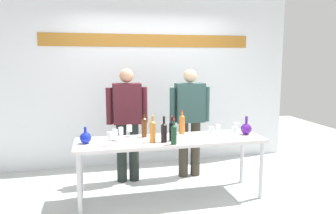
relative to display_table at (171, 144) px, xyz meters
name	(u,v)px	position (x,y,z in m)	size (l,w,h in m)	color
ground_plane	(171,198)	(0.00, 0.00, -0.70)	(10.00, 10.00, 0.00)	#B2B7B7
back_wall	(149,74)	(0.00, 1.54, 0.80)	(4.86, 0.11, 3.00)	white
display_table	(171,144)	(0.00, 0.00, 0.00)	(2.31, 0.64, 0.76)	silver
decanter_blue_left	(86,138)	(-1.02, 0.01, 0.13)	(0.13, 0.13, 0.20)	#1426BA
decanter_blue_right	(246,129)	(1.01, 0.01, 0.14)	(0.14, 0.14, 0.24)	#4E1A8B
presenter_left	(127,119)	(-0.46, 0.71, 0.21)	(0.58, 0.22, 1.61)	black
presenter_right	(190,116)	(0.46, 0.71, 0.21)	(0.61, 0.22, 1.59)	#373326
wine_bottle_0	(164,132)	(-0.12, -0.14, 0.19)	(0.07, 0.07, 0.31)	black
wine_bottle_1	(153,131)	(-0.25, -0.11, 0.20)	(0.07, 0.07, 0.32)	#C9752B
wine_bottle_2	(182,123)	(0.21, 0.24, 0.20)	(0.07, 0.07, 0.31)	orange
wine_bottle_3	(172,130)	(-0.01, -0.09, 0.19)	(0.07, 0.07, 0.30)	black
wine_bottle_4	(144,126)	(-0.30, 0.18, 0.20)	(0.07, 0.07, 0.31)	#552C11
wine_bottle_5	(174,134)	(-0.03, -0.26, 0.19)	(0.07, 0.07, 0.30)	#163D22
wine_glass_left_0	(121,131)	(-0.61, 0.05, 0.18)	(0.06, 0.06, 0.17)	white
wine_glass_left_1	(129,129)	(-0.48, 0.25, 0.16)	(0.07, 0.07, 0.15)	white
wine_glass_left_2	(110,136)	(-0.74, -0.15, 0.18)	(0.07, 0.07, 0.16)	white
wine_glass_left_3	(115,132)	(-0.67, 0.10, 0.16)	(0.07, 0.07, 0.13)	white
wine_glass_right_0	(218,128)	(0.64, 0.06, 0.16)	(0.06, 0.06, 0.14)	white
wine_glass_right_1	(234,131)	(0.75, -0.21, 0.17)	(0.06, 0.06, 0.16)	white
wine_glass_right_2	(236,127)	(0.86, -0.01, 0.18)	(0.06, 0.06, 0.16)	white
wine_glass_right_3	(211,131)	(0.49, -0.11, 0.17)	(0.07, 0.07, 0.15)	white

